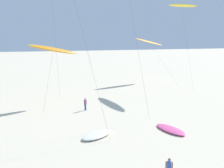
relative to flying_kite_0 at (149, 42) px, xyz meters
name	(u,v)px	position (x,y,z in m)	size (l,w,h in m)	color
flying_kite_0	(149,42)	(0.00, 0.00, 0.00)	(7.77, 10.30, 9.55)	orange
flying_kite_2	(53,49)	(-20.36, -14.09, -0.49)	(7.52, 6.17, 9.05)	orange
flying_kite_3	(182,6)	(2.97, -7.75, 6.73)	(1.97, 9.08, 15.95)	yellow
grounded_kite_1	(171,129)	(-9.02, -28.18, -8.24)	(2.73, 4.22, 0.29)	#EA5193
grounded_kite_2	(97,135)	(-16.87, -27.75, -8.21)	(3.91, 3.31, 0.36)	white
person_near_left	(169,168)	(-13.45, -36.48, -7.53)	(0.45, 0.32, 1.58)	red
person_near_right	(85,104)	(-16.63, -18.62, -7.48)	(0.41, 0.36, 1.67)	#284CA3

